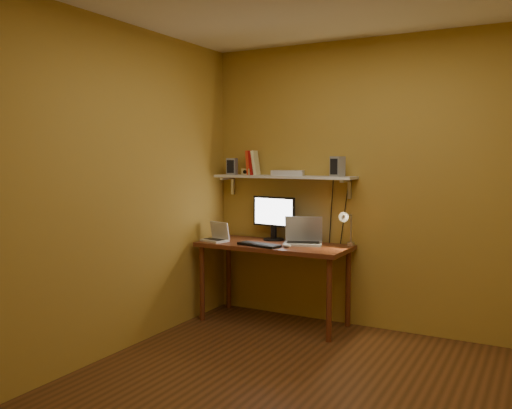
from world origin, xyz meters
The scene contains 14 objects.
room centered at (0.00, 0.00, 1.30)m, with size 3.44×3.24×2.64m.
desk centered at (-0.95, 1.28, 0.66)m, with size 1.40×0.60×0.75m.
wall_shelf centered at (-0.95, 1.47, 1.36)m, with size 1.40×0.25×0.21m.
monitor centered at (-1.05, 1.47, 0.99)m, with size 0.46×0.22×0.42m.
laptop centered at (-0.71, 1.40, 0.82)m, with size 0.40×0.35×0.25m.
netbook centered at (-1.50, 1.16, 0.80)m, with size 0.27×0.23×0.18m.
keyboard centered at (-1.01, 1.10, 0.76)m, with size 0.41×0.14×0.02m, color black.
mouse centered at (-0.76, 1.15, 0.77)m, with size 0.09×0.06×0.03m, color silver.
desk_lamp centered at (-0.29, 1.41, 0.96)m, with size 0.09×0.23×0.38m.
speaker_left centered at (-1.51, 1.46, 1.46)m, with size 0.09×0.09×0.16m, color gray.
speaker_right centered at (-0.40, 1.46, 1.46)m, with size 0.10×0.10×0.18m, color gray.
books centered at (-1.28, 1.48, 1.49)m, with size 0.15×0.17×0.24m.
shelf_camera centered at (-1.32, 1.42, 1.41)m, with size 0.11×0.05×0.06m.
router centered at (-0.90, 1.48, 1.40)m, with size 0.30×0.20×0.05m, color silver.
Camera 1 is at (1.28, -3.14, 1.55)m, focal length 38.00 mm.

